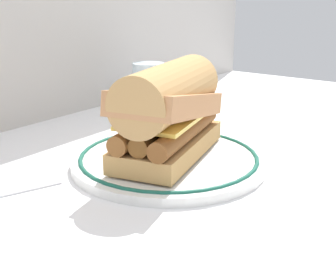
% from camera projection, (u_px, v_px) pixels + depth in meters
% --- Properties ---
extents(ground_plane, '(1.50, 1.50, 0.00)m').
position_uv_depth(ground_plane, '(169.00, 164.00, 0.61)').
color(ground_plane, white).
extents(plate, '(0.27, 0.27, 0.01)m').
position_uv_depth(plate, '(168.00, 161.00, 0.60)').
color(plate, white).
rests_on(plate, ground_plane).
extents(sausage_sandwich, '(0.22, 0.14, 0.12)m').
position_uv_depth(sausage_sandwich, '(168.00, 111.00, 0.58)').
color(sausage_sandwich, tan).
rests_on(sausage_sandwich, plate).
extents(drinking_glass, '(0.06, 0.06, 0.10)m').
position_uv_depth(drinking_glass, '(149.00, 93.00, 0.84)').
color(drinking_glass, silver).
rests_on(drinking_glass, ground_plane).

